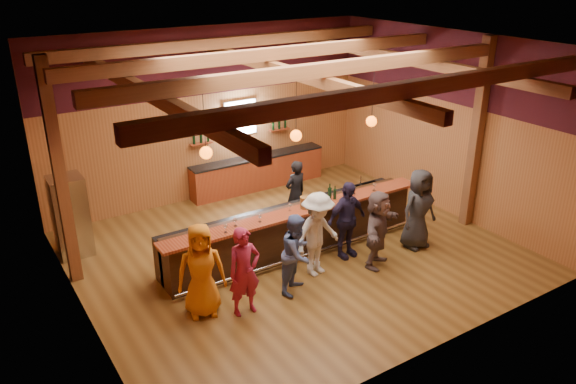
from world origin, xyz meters
name	(u,v)px	position (x,y,z in m)	size (l,w,h in m)	color
room	(295,110)	(0.00, 0.06, 3.21)	(9.04, 9.00, 4.52)	brown
bar_counter	(292,229)	(0.02, 0.15, 0.52)	(6.30, 1.07, 1.11)	black
back_bar_cabinet	(258,172)	(1.20, 3.72, 0.48)	(4.00, 0.52, 0.95)	maroon
window	(240,118)	(0.80, 3.95, 2.05)	(0.95, 0.09, 0.95)	silver
framed_pictures	(268,112)	(1.67, 3.94, 2.10)	(5.35, 0.05, 0.45)	black
wine_shelves	(242,134)	(0.80, 3.88, 1.62)	(3.00, 0.18, 0.30)	maroon
pendant_lights	(296,135)	(0.00, 0.00, 2.71)	(4.24, 0.24, 1.37)	black
stainless_fridge	(70,216)	(-4.10, 2.60, 0.90)	(0.70, 0.70, 1.80)	silver
customer_orange	(201,270)	(-2.67, -0.99, 0.89)	(0.87, 0.57, 1.79)	orange
customer_redvest	(244,272)	(-2.01, -1.38, 0.85)	(0.62, 0.41, 1.70)	maroon
customer_denim	(297,253)	(-0.80, -1.26, 0.81)	(0.78, 0.61, 1.61)	#4C6098
customer_white	(317,234)	(-0.11, -0.97, 0.90)	(1.16, 0.67, 1.80)	beige
customer_navy	(347,220)	(0.84, -0.71, 0.87)	(1.02, 0.42, 1.73)	#221C38
customer_brown	(378,229)	(1.15, -1.36, 0.84)	(1.56, 0.50, 1.69)	#604D4D
customer_dark	(418,209)	(2.46, -1.20, 0.92)	(0.90, 0.58, 1.84)	#262628
bartender	(295,193)	(0.78, 1.19, 0.82)	(0.60, 0.39, 1.65)	black
ice_bucket	(305,202)	(0.15, -0.15, 1.23)	(0.23, 0.23, 0.25)	brown
bottle_a	(330,194)	(0.82, -0.11, 1.26)	(0.08, 0.08, 0.39)	black
bottle_b	(335,194)	(0.97, -0.11, 1.23)	(0.07, 0.07, 0.31)	black
glass_a	(195,234)	(-2.42, -0.22, 1.23)	(0.07, 0.07, 0.16)	silver
glass_b	(225,226)	(-1.80, -0.27, 1.24)	(0.08, 0.08, 0.18)	silver
glass_c	(235,220)	(-1.52, -0.12, 1.24)	(0.08, 0.08, 0.18)	silver
glass_d	(260,216)	(-1.01, -0.22, 1.23)	(0.07, 0.07, 0.17)	silver
glass_e	(290,205)	(-0.21, -0.10, 1.24)	(0.08, 0.08, 0.18)	silver
glass_f	(326,200)	(0.60, -0.27, 1.24)	(0.08, 0.08, 0.18)	silver
glass_g	(354,188)	(1.51, -0.10, 1.25)	(0.09, 0.09, 0.20)	silver
glass_h	(374,185)	(2.02, -0.21, 1.24)	(0.08, 0.08, 0.18)	silver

